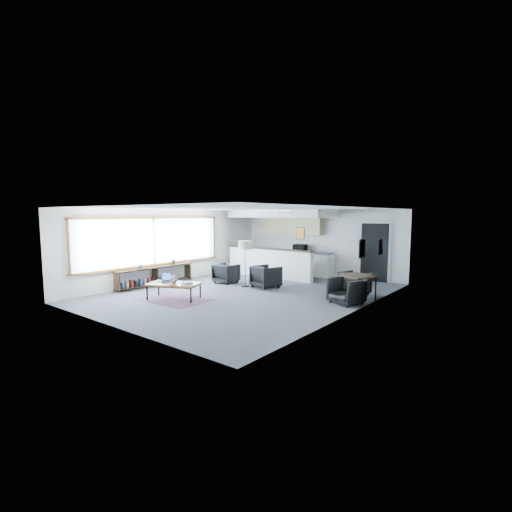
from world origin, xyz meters
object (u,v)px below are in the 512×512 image
Objects in this scene: coffee_table at (174,284)px; book_stack at (187,283)px; microwave at (300,247)px; armchair_right at (266,275)px; dining_table at (356,277)px; armchair_left at (226,272)px; ceramic_pot at (174,279)px; laptop at (165,279)px; floor_lamp at (245,247)px; dining_chair_near at (346,292)px; dining_chair_far at (354,284)px.

coffee_table is 0.50m from book_stack.
armchair_right is at bearing -82.92° from microwave.
book_stack is at bearing -139.07° from dining_table.
armchair_left reaches higher than dining_table.
dining_table is at bearing -177.53° from armchair_left.
coffee_table is 0.15m from ceramic_pot.
coffee_table is 2.89m from armchair_left.
laptop is at bearing -102.19° from microwave.
ceramic_pot is at bearing -97.81° from floor_lamp.
coffee_table is at bearing 102.77° from ceramic_pot.
dining_chair_far is at bearing 120.48° from dining_chair_near.
armchair_right is at bearing 22.98° from floor_lamp.
floor_lamp is at bearing 37.94° from armchair_right.
armchair_left is (-0.60, 2.83, -0.20)m from ceramic_pot.
armchair_left is at bearing 77.32° from coffee_table.
floor_lamp is at bearing -94.84° from microwave.
armchair_left is 1.38m from floor_lamp.
floor_lamp is (0.37, 2.72, 0.77)m from ceramic_pot.
laptop is 1.75× the size of ceramic_pot.
dining_table is at bearing -42.90° from microwave.
dining_table is at bearing 40.93° from book_stack.
dining_chair_near is (0.00, -0.65, -0.31)m from dining_table.
armchair_left is at bearing 21.03° from armchair_right.
dining_chair_near reaches higher than coffee_table.
dining_table is 1.64× the size of dining_chair_far.
book_stack is at bearing 109.47° from armchair_left.
dining_chair_far is at bearing 17.11° from floor_lamp.
floor_lamp is 2.32× the size of dining_chair_near.
armchair_left is at bearing 80.61° from laptop.
floor_lamp is (0.82, 2.67, 0.81)m from laptop.
ceramic_pot is 5.20m from dining_table.
book_stack is 0.51× the size of dining_chair_near.
armchair_left is 0.70× the size of dining_table.
armchair_right reaches higher than dining_chair_far.
coffee_table is at bearing -98.07° from microwave.
book_stack is at bearing 7.84° from ceramic_pot.
dining_chair_far is (3.79, 3.77, -0.10)m from coffee_table.
coffee_table is 4.80× the size of book_stack.
book_stack is 0.45× the size of armchair_left.
microwave is (-3.69, 3.60, 0.77)m from dining_chair_near.
armchair_left is at bearing 111.43° from book_stack.
microwave reaches higher than coffee_table.
dining_chair_near is (4.54, 2.49, -0.21)m from laptop.
armchair_right is 1.19m from floor_lamp.
floor_lamp reaches higher than coffee_table.
ceramic_pot is 2.86m from floor_lamp.
dining_table reaches higher than book_stack.
book_stack is at bearing -87.49° from floor_lamp.
laptop reaches higher than coffee_table.
armchair_right reaches higher than book_stack.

